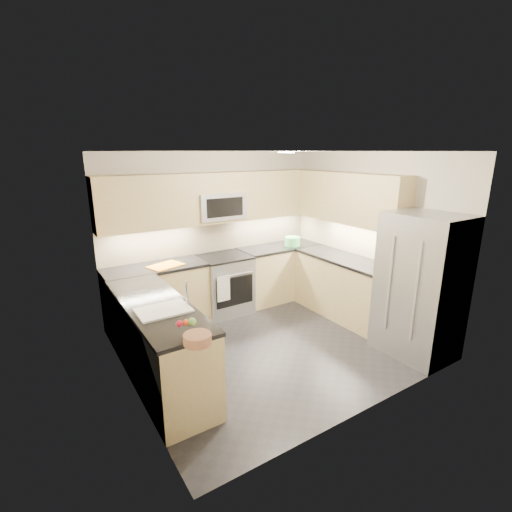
# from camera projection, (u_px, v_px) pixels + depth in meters

# --- Properties ---
(floor) EXTENTS (3.60, 3.20, 0.00)m
(floor) POSITION_uv_depth(u_px,v_px,m) (270.00, 344.00, 4.98)
(floor) COLOR #26252A
(floor) RESTS_ON ground
(ceiling) EXTENTS (3.60, 3.20, 0.02)m
(ceiling) POSITION_uv_depth(u_px,v_px,m) (272.00, 151.00, 4.31)
(ceiling) COLOR beige
(ceiling) RESTS_ON wall_back
(wall_back) EXTENTS (3.60, 0.02, 2.50)m
(wall_back) POSITION_uv_depth(u_px,v_px,m) (214.00, 232.00, 5.94)
(wall_back) COLOR beige
(wall_back) RESTS_ON floor
(wall_front) EXTENTS (3.60, 0.02, 2.50)m
(wall_front) POSITION_uv_depth(u_px,v_px,m) (372.00, 295.00, 3.35)
(wall_front) COLOR beige
(wall_front) RESTS_ON floor
(wall_left) EXTENTS (0.02, 3.20, 2.50)m
(wall_left) POSITION_uv_depth(u_px,v_px,m) (124.00, 281.00, 3.71)
(wall_left) COLOR beige
(wall_left) RESTS_ON floor
(wall_right) EXTENTS (0.02, 3.20, 2.50)m
(wall_right) POSITION_uv_depth(u_px,v_px,m) (369.00, 237.00, 5.58)
(wall_right) COLOR beige
(wall_right) RESTS_ON floor
(base_cab_back_left) EXTENTS (1.42, 0.60, 0.90)m
(base_cab_back_left) POSITION_uv_depth(u_px,v_px,m) (157.00, 299.00, 5.35)
(base_cab_back_left) COLOR tan
(base_cab_back_left) RESTS_ON floor
(base_cab_back_right) EXTENTS (1.42, 0.60, 0.90)m
(base_cab_back_right) POSITION_uv_depth(u_px,v_px,m) (279.00, 273.00, 6.48)
(base_cab_back_right) COLOR tan
(base_cab_back_right) RESTS_ON floor
(base_cab_right) EXTENTS (0.60, 1.70, 0.90)m
(base_cab_right) POSITION_uv_depth(u_px,v_px,m) (344.00, 288.00, 5.76)
(base_cab_right) COLOR tan
(base_cab_right) RESTS_ON floor
(base_cab_peninsula) EXTENTS (0.60, 2.00, 0.90)m
(base_cab_peninsula) POSITION_uv_depth(u_px,v_px,m) (159.00, 344.00, 4.08)
(base_cab_peninsula) COLOR tan
(base_cab_peninsula) RESTS_ON floor
(countertop_back_left) EXTENTS (1.42, 0.63, 0.04)m
(countertop_back_left) POSITION_uv_depth(u_px,v_px,m) (155.00, 268.00, 5.22)
(countertop_back_left) COLOR black
(countertop_back_left) RESTS_ON base_cab_back_left
(countertop_back_right) EXTENTS (1.42, 0.63, 0.04)m
(countertop_back_right) POSITION_uv_depth(u_px,v_px,m) (280.00, 247.00, 6.35)
(countertop_back_right) COLOR black
(countertop_back_right) RESTS_ON base_cab_back_right
(countertop_right) EXTENTS (0.63, 1.70, 0.04)m
(countertop_right) POSITION_uv_depth(u_px,v_px,m) (346.00, 259.00, 5.64)
(countertop_right) COLOR black
(countertop_right) RESTS_ON base_cab_right
(countertop_peninsula) EXTENTS (0.63, 2.00, 0.04)m
(countertop_peninsula) POSITION_uv_depth(u_px,v_px,m) (156.00, 305.00, 3.96)
(countertop_peninsula) COLOR black
(countertop_peninsula) RESTS_ON base_cab_peninsula
(upper_cab_back) EXTENTS (3.60, 0.35, 0.75)m
(upper_cab_back) POSITION_uv_depth(u_px,v_px,m) (218.00, 197.00, 5.64)
(upper_cab_back) COLOR tan
(upper_cab_back) RESTS_ON wall_back
(upper_cab_right) EXTENTS (0.35, 1.95, 0.75)m
(upper_cab_right) POSITION_uv_depth(u_px,v_px,m) (350.00, 198.00, 5.56)
(upper_cab_right) COLOR tan
(upper_cab_right) RESTS_ON wall_right
(backsplash_back) EXTENTS (3.60, 0.01, 0.51)m
(backsplash_back) POSITION_uv_depth(u_px,v_px,m) (214.00, 236.00, 5.95)
(backsplash_back) COLOR #C4B28D
(backsplash_back) RESTS_ON wall_back
(backsplash_right) EXTENTS (0.01, 2.30, 0.51)m
(backsplash_right) POSITION_uv_depth(u_px,v_px,m) (346.00, 236.00, 5.96)
(backsplash_right) COLOR #C4B28D
(backsplash_right) RESTS_ON wall_right
(gas_range) EXTENTS (0.76, 0.65, 0.91)m
(gas_range) POSITION_uv_depth(u_px,v_px,m) (225.00, 285.00, 5.89)
(gas_range) COLOR #94979B
(gas_range) RESTS_ON floor
(range_cooktop) EXTENTS (0.76, 0.65, 0.03)m
(range_cooktop) POSITION_uv_depth(u_px,v_px,m) (224.00, 257.00, 5.77)
(range_cooktop) COLOR black
(range_cooktop) RESTS_ON gas_range
(oven_door_glass) EXTENTS (0.62, 0.02, 0.45)m
(oven_door_glass) POSITION_uv_depth(u_px,v_px,m) (235.00, 291.00, 5.63)
(oven_door_glass) COLOR black
(oven_door_glass) RESTS_ON gas_range
(oven_handle) EXTENTS (0.60, 0.02, 0.02)m
(oven_handle) POSITION_uv_depth(u_px,v_px,m) (235.00, 275.00, 5.54)
(oven_handle) COLOR #B2B5BA
(oven_handle) RESTS_ON gas_range
(microwave) EXTENTS (0.76, 0.40, 0.40)m
(microwave) POSITION_uv_depth(u_px,v_px,m) (219.00, 206.00, 5.66)
(microwave) COLOR #A9ABB1
(microwave) RESTS_ON upper_cab_back
(microwave_door) EXTENTS (0.60, 0.01, 0.28)m
(microwave_door) POSITION_uv_depth(u_px,v_px,m) (225.00, 207.00, 5.49)
(microwave_door) COLOR black
(microwave_door) RESTS_ON microwave
(refrigerator) EXTENTS (0.70, 0.90, 1.80)m
(refrigerator) POSITION_uv_depth(u_px,v_px,m) (421.00, 286.00, 4.56)
(refrigerator) COLOR gray
(refrigerator) RESTS_ON floor
(fridge_handle_left) EXTENTS (0.02, 0.02, 1.20)m
(fridge_handle_left) POSITION_uv_depth(u_px,v_px,m) (415.00, 293.00, 4.21)
(fridge_handle_left) COLOR #B2B5BA
(fridge_handle_left) RESTS_ON refrigerator
(fridge_handle_right) EXTENTS (0.02, 0.02, 1.20)m
(fridge_handle_right) POSITION_uv_depth(u_px,v_px,m) (389.00, 284.00, 4.50)
(fridge_handle_right) COLOR #B2B5BA
(fridge_handle_right) RESTS_ON refrigerator
(sink_basin) EXTENTS (0.52, 0.38, 0.16)m
(sink_basin) POSITION_uv_depth(u_px,v_px,m) (164.00, 317.00, 3.76)
(sink_basin) COLOR white
(sink_basin) RESTS_ON base_cab_peninsula
(faucet) EXTENTS (0.03, 0.03, 0.28)m
(faucet) POSITION_uv_depth(u_px,v_px,m) (187.00, 293.00, 3.84)
(faucet) COLOR silver
(faucet) RESTS_ON countertop_peninsula
(utensil_bowl) EXTENTS (0.31, 0.31, 0.15)m
(utensil_bowl) POSITION_uv_depth(u_px,v_px,m) (292.00, 241.00, 6.35)
(utensil_bowl) COLOR #4DB458
(utensil_bowl) RESTS_ON countertop_back_right
(cutting_board) EXTENTS (0.53, 0.45, 0.01)m
(cutting_board) POSITION_uv_depth(u_px,v_px,m) (166.00, 266.00, 5.22)
(cutting_board) COLOR orange
(cutting_board) RESTS_ON countertop_back_left
(fruit_basket) EXTENTS (0.28, 0.28, 0.09)m
(fruit_basket) POSITION_uv_depth(u_px,v_px,m) (197.00, 339.00, 3.10)
(fruit_basket) COLOR #A66D4D
(fruit_basket) RESTS_ON countertop_peninsula
(fruit_apple) EXTENTS (0.06, 0.06, 0.06)m
(fruit_apple) POSITION_uv_depth(u_px,v_px,m) (179.00, 324.00, 3.22)
(fruit_apple) COLOR #A2122C
(fruit_apple) RESTS_ON fruit_basket
(fruit_pear) EXTENTS (0.07, 0.07, 0.07)m
(fruit_pear) POSITION_uv_depth(u_px,v_px,m) (192.00, 322.00, 3.25)
(fruit_pear) COLOR #73C153
(fruit_pear) RESTS_ON fruit_basket
(dish_towel_check) EXTENTS (0.21, 0.02, 0.39)m
(dish_towel_check) POSITION_uv_depth(u_px,v_px,m) (224.00, 289.00, 5.46)
(dish_towel_check) COLOR white
(dish_towel_check) RESTS_ON oven_handle
(fruit_orange) EXTENTS (0.06, 0.06, 0.06)m
(fruit_orange) POSITION_uv_depth(u_px,v_px,m) (186.00, 322.00, 3.25)
(fruit_orange) COLOR #EA521A
(fruit_orange) RESTS_ON fruit_basket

